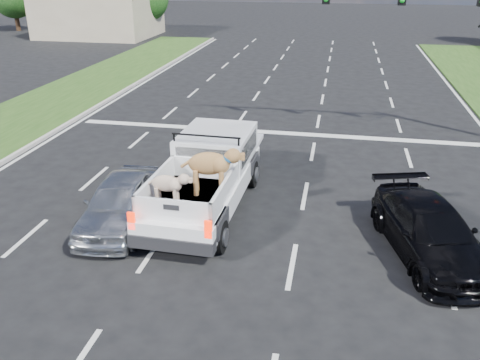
{
  "coord_description": "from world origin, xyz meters",
  "views": [
    {
      "loc": [
        2.5,
        -10.32,
        6.71
      ],
      "look_at": [
        0.1,
        2.0,
        1.24
      ],
      "focal_mm": 38.0,
      "sensor_mm": 36.0,
      "label": 1
    }
  ],
  "objects_px": {
    "black_coupe": "(430,231)",
    "silver_sedan": "(120,202)",
    "traffic_signal": "(473,18)",
    "pickup_truck": "(207,174)"
  },
  "relations": [
    {
      "from": "pickup_truck",
      "to": "silver_sedan",
      "type": "xyz_separation_m",
      "value": [
        -2.04,
        -1.49,
        -0.37
      ]
    },
    {
      "from": "traffic_signal",
      "to": "pickup_truck",
      "type": "distance_m",
      "value": 11.92
    },
    {
      "from": "pickup_truck",
      "to": "traffic_signal",
      "type": "bearing_deg",
      "value": 45.19
    },
    {
      "from": "silver_sedan",
      "to": "black_coupe",
      "type": "relative_size",
      "value": 0.89
    },
    {
      "from": "traffic_signal",
      "to": "pickup_truck",
      "type": "height_order",
      "value": "traffic_signal"
    },
    {
      "from": "traffic_signal",
      "to": "black_coupe",
      "type": "distance_m",
      "value": 10.42
    },
    {
      "from": "traffic_signal",
      "to": "pickup_truck",
      "type": "bearing_deg",
      "value": -136.28
    },
    {
      "from": "black_coupe",
      "to": "silver_sedan",
      "type": "bearing_deg",
      "value": 164.07
    },
    {
      "from": "traffic_signal",
      "to": "pickup_truck",
      "type": "relative_size",
      "value": 1.53
    },
    {
      "from": "silver_sedan",
      "to": "pickup_truck",
      "type": "bearing_deg",
      "value": 31.25
    }
  ]
}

